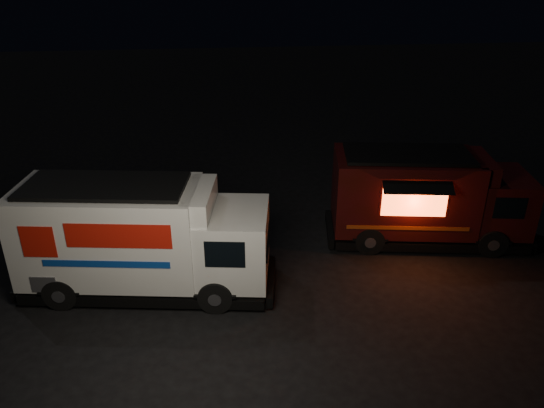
{
  "coord_description": "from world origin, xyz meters",
  "views": [
    {
      "loc": [
        -1.4,
        -11.94,
        8.39
      ],
      "look_at": [
        0.15,
        2.0,
        1.65
      ],
      "focal_mm": 35.0,
      "sensor_mm": 36.0,
      "label": 1
    }
  ],
  "objects": [
    {
      "name": "white_truck",
      "position": [
        -3.37,
        0.55,
        1.54
      ],
      "size": [
        7.05,
        3.27,
        3.08
      ],
      "primitive_type": null,
      "rotation": [
        0.0,
        0.0,
        -0.14
      ],
      "color": "silver",
      "rests_on": "ground"
    },
    {
      "name": "ground",
      "position": [
        0.0,
        0.0,
        0.0
      ],
      "size": [
        80.0,
        80.0,
        0.0
      ],
      "primitive_type": "plane",
      "color": "black",
      "rests_on": "ground"
    },
    {
      "name": "red_truck",
      "position": [
        5.12,
        2.36,
        1.46
      ],
      "size": [
        6.54,
        3.23,
        2.91
      ],
      "primitive_type": null,
      "rotation": [
        0.0,
        0.0,
        -0.15
      ],
      "color": "#33090C",
      "rests_on": "ground"
    }
  ]
}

